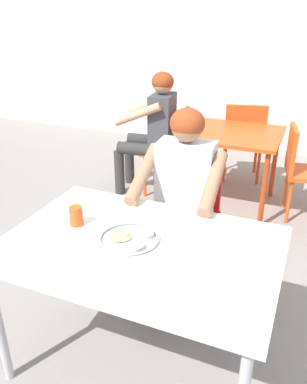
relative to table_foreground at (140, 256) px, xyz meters
The scene contains 12 objects.
ground_plane 0.69m from the table_foreground, 20.02° to the right, with size 12.00×12.00×0.05m, color gray.
back_wall 3.94m from the table_foreground, 88.99° to the left, with size 12.00×0.12×3.40m, color silver.
table_foreground is the anchor object (origin of this frame).
thali_tray 0.10m from the table_foreground, behind, with size 0.29×0.29×0.03m.
drinking_cup 0.39m from the table_foreground, behind, with size 0.07×0.07×0.10m.
chair_foreground 0.86m from the table_foreground, 91.88° to the left, with size 0.41×0.44×0.82m.
diner_foreground 0.63m from the table_foreground, 91.59° to the left, with size 0.51×0.57×1.21m.
table_background_red 2.02m from the table_foreground, 89.84° to the left, with size 0.81×0.79×0.71m.
chair_red_left 2.14m from the table_foreground, 106.30° to the left, with size 0.43×0.46×0.85m.
chair_red_right 2.12m from the table_foreground, 72.66° to the left, with size 0.50×0.46×0.82m.
chair_red_far 2.65m from the table_foreground, 90.39° to the left, with size 0.52×0.51×0.85m.
patron_background 2.16m from the table_foreground, 111.34° to the left, with size 0.59×0.54×1.20m.
Camera 1 is at (0.59, -1.37, 1.72)m, focal length 36.62 mm.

